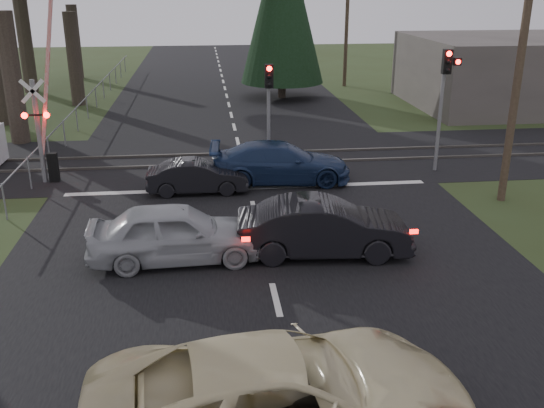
{
  "coord_description": "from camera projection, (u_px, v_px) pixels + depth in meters",
  "views": [
    {
      "loc": [
        -1.51,
        -12.51,
        7.07
      ],
      "look_at": [
        0.25,
        2.99,
        1.3
      ],
      "focal_mm": 40.0,
      "sensor_mm": 36.0,
      "label": 1
    }
  ],
  "objects": [
    {
      "name": "utility_pole_far",
      "position": [
        294.0,
        4.0,
        64.79
      ],
      "size": [
        1.8,
        0.26,
        9.0
      ],
      "color": "#4C3D2D",
      "rests_on": "ground"
    },
    {
      "name": "fence_left",
      "position": [
        93.0,
        113.0,
        34.42
      ],
      "size": [
        0.1,
        36.0,
        1.2
      ],
      "primitive_type": null,
      "color": "slate",
      "rests_on": "ground"
    },
    {
      "name": "stop_line",
      "position": [
        249.0,
        188.0,
        21.91
      ],
      "size": [
        13.0,
        0.35,
        0.0
      ],
      "primitive_type": "cube",
      "color": "silver",
      "rests_on": "ground"
    },
    {
      "name": "rail_far",
      "position": [
        241.0,
        153.0,
        26.19
      ],
      "size": [
        120.0,
        0.12,
        0.1
      ],
      "primitive_type": "cube",
      "color": "#59544C",
      "rests_on": "ground"
    },
    {
      "name": "ground",
      "position": [
        276.0,
        300.0,
        14.28
      ],
      "size": [
        120.0,
        120.0,
        0.0
      ],
      "primitive_type": "plane",
      "color": "#2F3B1A",
      "rests_on": "ground"
    },
    {
      "name": "traffic_signal_right",
      "position": [
        445.0,
        87.0,
        22.75
      ],
      "size": [
        0.68,
        0.48,
        4.7
      ],
      "color": "slate",
      "rests_on": "ground"
    },
    {
      "name": "utility_pole_near",
      "position": [
        520.0,
        59.0,
        19.13
      ],
      "size": [
        1.8,
        0.26,
        9.0
      ],
      "color": "#4C3D2D",
      "rests_on": "ground"
    },
    {
      "name": "dark_car_far",
      "position": [
        198.0,
        177.0,
        21.3
      ],
      "size": [
        3.54,
        1.26,
        1.16
      ],
      "primitive_type": "imported",
      "rotation": [
        0.0,
        0.0,
        1.56
      ],
      "color": "black",
      "rests_on": "ground"
    },
    {
      "name": "building_right",
      "position": [
        532.0,
        71.0,
        35.99
      ],
      "size": [
        14.0,
        10.0,
        4.0
      ],
      "primitive_type": "cube",
      "color": "#59514C",
      "rests_on": "ground"
    },
    {
      "name": "cream_coupe",
      "position": [
        282.0,
        397.0,
        9.6
      ],
      "size": [
        6.44,
        3.42,
        1.72
      ],
      "primitive_type": "imported",
      "rotation": [
        0.0,
        0.0,
        1.66
      ],
      "color": "beige",
      "rests_on": "ground"
    },
    {
      "name": "crossing_signal",
      "position": [
        45.0,
        128.0,
        21.91
      ],
      "size": [
        1.62,
        0.38,
        6.96
      ],
      "color": "slate",
      "rests_on": "ground"
    },
    {
      "name": "rail_corridor",
      "position": [
        242.0,
        159.0,
        25.46
      ],
      "size": [
        120.0,
        8.0,
        0.01
      ],
      "primitive_type": "cube",
      "color": "black",
      "rests_on": "ground"
    },
    {
      "name": "blue_sedan",
      "position": [
        280.0,
        163.0,
        22.36
      ],
      "size": [
        5.27,
        2.42,
        1.49
      ],
      "primitive_type": "imported",
      "rotation": [
        0.0,
        0.0,
        1.51
      ],
      "color": "#192A4D",
      "rests_on": "ground"
    },
    {
      "name": "road",
      "position": [
        245.0,
        173.0,
        23.59
      ],
      "size": [
        14.0,
        100.0,
        0.01
      ],
      "primitive_type": "cube",
      "color": "black",
      "rests_on": "ground"
    },
    {
      "name": "rail_near",
      "position": [
        243.0,
        164.0,
        24.69
      ],
      "size": [
        120.0,
        0.12,
        0.1
      ],
      "primitive_type": "cube",
      "color": "#59544C",
      "rests_on": "ground"
    },
    {
      "name": "dark_hatchback",
      "position": [
        324.0,
        228.0,
        16.39
      ],
      "size": [
        4.81,
        1.98,
        1.55
      ],
      "primitive_type": "imported",
      "rotation": [
        0.0,
        0.0,
        1.5
      ],
      "color": "black",
      "rests_on": "ground"
    },
    {
      "name": "traffic_signal_center",
      "position": [
        269.0,
        98.0,
        23.36
      ],
      "size": [
        0.32,
        0.48,
        4.1
      ],
      "color": "slate",
      "rests_on": "ground"
    },
    {
      "name": "silver_car",
      "position": [
        176.0,
        233.0,
        16.04
      ],
      "size": [
        4.68,
        2.05,
        1.57
      ],
      "primitive_type": "imported",
      "rotation": [
        0.0,
        0.0,
        1.61
      ],
      "color": "#9B9EA3",
      "rests_on": "ground"
    },
    {
      "name": "utility_pole_mid",
      "position": [
        347.0,
        17.0,
        41.49
      ],
      "size": [
        1.8,
        0.26,
        9.0
      ],
      "color": "#4C3D2D",
      "rests_on": "ground"
    }
  ]
}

